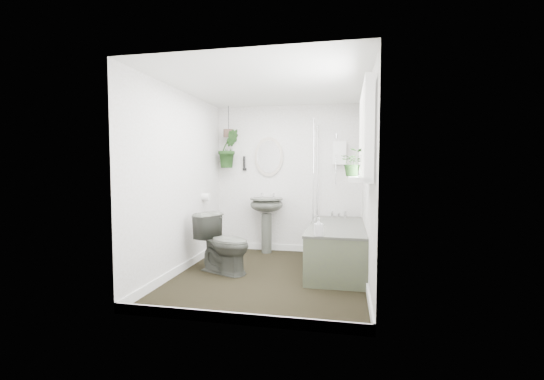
# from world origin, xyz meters

# --- Properties ---
(floor) EXTENTS (2.30, 2.80, 0.02)m
(floor) POSITION_xyz_m (0.00, 0.00, -0.01)
(floor) COLOR black
(floor) RESTS_ON ground
(ceiling) EXTENTS (2.30, 2.80, 0.02)m
(ceiling) POSITION_xyz_m (0.00, 0.00, 2.31)
(ceiling) COLOR white
(ceiling) RESTS_ON ground
(wall_back) EXTENTS (2.30, 0.02, 2.30)m
(wall_back) POSITION_xyz_m (0.00, 1.41, 1.15)
(wall_back) COLOR white
(wall_back) RESTS_ON ground
(wall_front) EXTENTS (2.30, 0.02, 2.30)m
(wall_front) POSITION_xyz_m (0.00, -1.41, 1.15)
(wall_front) COLOR white
(wall_front) RESTS_ON ground
(wall_left) EXTENTS (0.02, 2.80, 2.30)m
(wall_left) POSITION_xyz_m (-1.16, 0.00, 1.15)
(wall_left) COLOR white
(wall_left) RESTS_ON ground
(wall_right) EXTENTS (0.02, 2.80, 2.30)m
(wall_right) POSITION_xyz_m (1.16, 0.00, 1.15)
(wall_right) COLOR white
(wall_right) RESTS_ON ground
(skirting) EXTENTS (2.30, 2.80, 0.10)m
(skirting) POSITION_xyz_m (0.00, 0.00, 0.05)
(skirting) COLOR white
(skirting) RESTS_ON floor
(bathtub) EXTENTS (0.72, 1.72, 0.58)m
(bathtub) POSITION_xyz_m (0.80, 0.50, 0.29)
(bathtub) COLOR #44463E
(bathtub) RESTS_ON floor
(bath_screen) EXTENTS (0.04, 0.72, 1.40)m
(bath_screen) POSITION_xyz_m (0.47, 0.99, 1.28)
(bath_screen) COLOR silver
(bath_screen) RESTS_ON bathtub
(shower_box) EXTENTS (0.20, 0.10, 0.35)m
(shower_box) POSITION_xyz_m (0.80, 1.34, 1.55)
(shower_box) COLOR white
(shower_box) RESTS_ON wall_back
(oval_mirror) EXTENTS (0.46, 0.03, 0.62)m
(oval_mirror) POSITION_xyz_m (-0.30, 1.37, 1.50)
(oval_mirror) COLOR #C0B3A2
(oval_mirror) RESTS_ON wall_back
(wall_sconce) EXTENTS (0.04, 0.04, 0.22)m
(wall_sconce) POSITION_xyz_m (-0.70, 1.36, 1.40)
(wall_sconce) COLOR black
(wall_sconce) RESTS_ON wall_back
(toilet_roll_holder) EXTENTS (0.11, 0.11, 0.11)m
(toilet_roll_holder) POSITION_xyz_m (-1.10, 0.70, 0.90)
(toilet_roll_holder) COLOR white
(toilet_roll_holder) RESTS_ON wall_left
(window_recess) EXTENTS (0.08, 1.00, 0.90)m
(window_recess) POSITION_xyz_m (1.09, -0.70, 1.65)
(window_recess) COLOR white
(window_recess) RESTS_ON wall_right
(window_sill) EXTENTS (0.18, 1.00, 0.04)m
(window_sill) POSITION_xyz_m (1.02, -0.70, 1.23)
(window_sill) COLOR white
(window_sill) RESTS_ON wall_right
(window_blinds) EXTENTS (0.01, 0.86, 0.76)m
(window_blinds) POSITION_xyz_m (1.04, -0.70, 1.65)
(window_blinds) COLOR white
(window_blinds) RESTS_ON wall_right
(toilet) EXTENTS (0.84, 0.68, 0.75)m
(toilet) POSITION_xyz_m (-0.60, 0.05, 0.37)
(toilet) COLOR #44463E
(toilet) RESTS_ON floor
(pedestal_sink) EXTENTS (0.59, 0.53, 0.86)m
(pedestal_sink) POSITION_xyz_m (-0.30, 1.20, 0.43)
(pedestal_sink) COLOR #44463E
(pedestal_sink) RESTS_ON floor
(sill_plant) EXTENTS (0.25, 0.22, 0.26)m
(sill_plant) POSITION_xyz_m (0.97, -0.83, 1.38)
(sill_plant) COLOR black
(sill_plant) RESTS_ON window_sill
(hanging_plant) EXTENTS (0.43, 0.42, 0.61)m
(hanging_plant) POSITION_xyz_m (-0.93, 1.25, 1.63)
(hanging_plant) COLOR black
(hanging_plant) RESTS_ON ceiling
(soap_bottle) EXTENTS (0.11, 0.11, 0.20)m
(soap_bottle) POSITION_xyz_m (0.62, -0.29, 0.68)
(soap_bottle) COLOR black
(soap_bottle) RESTS_ON bathtub
(hanging_pot) EXTENTS (0.16, 0.16, 0.12)m
(hanging_pot) POSITION_xyz_m (-0.93, 1.25, 1.87)
(hanging_pot) COLOR #4F3A30
(hanging_pot) RESTS_ON ceiling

